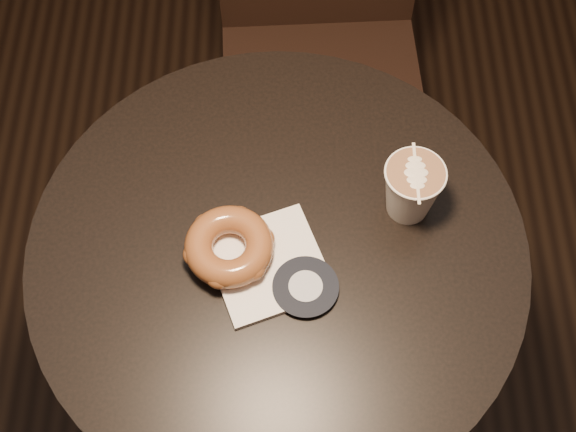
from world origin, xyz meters
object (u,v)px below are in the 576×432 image
(doughnut, at_px, (229,246))
(cafe_table, at_px, (279,302))
(pastry_bag, at_px, (268,265))
(chair, at_px, (321,18))
(latte_cup, at_px, (411,190))

(doughnut, bearing_deg, cafe_table, 10.67)
(cafe_table, xyz_separation_m, doughnut, (-0.06, -0.01, 0.23))
(pastry_bag, bearing_deg, chair, 60.99)
(latte_cup, bearing_deg, cafe_table, -161.19)
(latte_cup, bearing_deg, chair, 100.86)
(cafe_table, height_order, doughnut, doughnut)
(pastry_bag, xyz_separation_m, doughnut, (-0.05, 0.02, 0.02))
(chair, bearing_deg, latte_cup, -81.92)
(cafe_table, bearing_deg, chair, 82.03)
(chair, height_order, pastry_bag, chair)
(pastry_bag, distance_m, doughnut, 0.06)
(cafe_table, xyz_separation_m, pastry_bag, (-0.01, -0.03, 0.20))
(doughnut, bearing_deg, pastry_bag, -17.55)
(chair, xyz_separation_m, doughnut, (-0.15, -0.61, 0.22))
(cafe_table, height_order, chair, chair)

